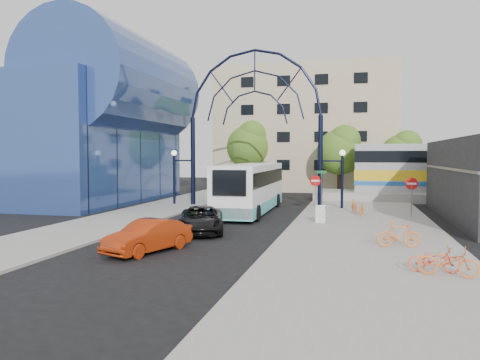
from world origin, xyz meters
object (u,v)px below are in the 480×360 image
(red_sedan, at_px, (148,236))
(green_truck, at_px, (249,182))
(stop_sign, at_px, (315,184))
(bike_near_a, at_px, (362,208))
(city_bus, at_px, (251,187))
(bike_far_b, at_px, (399,234))
(tree_north_c, at_px, (403,153))
(tree_north_a, at_px, (341,149))
(bike_far_a, at_px, (448,261))
(street_name_sign, at_px, (322,182))
(bike_far_c, at_px, (434,259))
(do_not_enter_sign, at_px, (412,188))
(bike_near_b, at_px, (354,206))
(tree_north_b, at_px, (250,144))
(gateway_arch, at_px, (255,96))
(sandwich_board, at_px, (320,212))
(black_suv, at_px, (201,220))

(red_sedan, bearing_deg, green_truck, 112.58)
(stop_sign, relative_size, bike_near_a, 1.49)
(city_bus, xyz_separation_m, bike_far_b, (8.93, -11.41, -1.11))
(green_truck, distance_m, red_sedan, 23.96)
(stop_sign, xyz_separation_m, tree_north_c, (7.32, 15.93, 2.28))
(tree_north_a, bearing_deg, tree_north_c, 18.44)
(bike_far_a, bearing_deg, tree_north_a, 20.06)
(street_name_sign, relative_size, bike_far_c, 1.67)
(do_not_enter_sign, distance_m, bike_near_b, 4.06)
(tree_north_b, xyz_separation_m, green_truck, (1.97, -9.51, -3.72))
(gateway_arch, relative_size, city_bus, 1.10)
(red_sedan, distance_m, bike_near_a, 16.17)
(city_bus, distance_m, bike_near_b, 7.21)
(street_name_sign, xyz_separation_m, sandwich_board, (0.40, -6.62, -1.39))
(city_bus, bearing_deg, bike_far_b, -52.78)
(bike_far_a, bearing_deg, stop_sign, 30.33)
(tree_north_c, height_order, black_suv, tree_north_c)
(do_not_enter_sign, height_order, city_bus, city_bus)
(street_name_sign, bearing_deg, tree_north_a, 86.04)
(do_not_enter_sign, height_order, sandwich_board, do_not_enter_sign)
(tree_north_b, xyz_separation_m, black_suv, (3.66, -28.21, -4.59))
(tree_north_a, height_order, bike_near_a, tree_north_a)
(sandwich_board, bearing_deg, bike_far_b, -60.16)
(street_name_sign, height_order, tree_north_b, tree_north_b)
(city_bus, relative_size, bike_far_b, 6.90)
(gateway_arch, height_order, tree_north_c, gateway_arch)
(gateway_arch, xyz_separation_m, green_truck, (-1.90, 6.42, -7.01))
(tree_north_a, distance_m, bike_far_b, 26.93)
(gateway_arch, height_order, bike_far_c, gateway_arch)
(tree_north_a, bearing_deg, bike_far_b, -83.09)
(bike_near_a, bearing_deg, gateway_arch, 159.89)
(sandwich_board, distance_m, bike_far_b, 7.49)
(city_bus, bearing_deg, red_sedan, -95.45)
(tree_north_c, bearing_deg, tree_north_a, -161.56)
(bike_near_b, height_order, bike_far_a, bike_far_a)
(do_not_enter_sign, relative_size, tree_north_a, 0.35)
(tree_north_c, distance_m, red_sedan, 34.16)
(red_sedan, bearing_deg, bike_far_a, 11.39)
(bike_near_b, xyz_separation_m, bike_far_a, (2.94, -16.64, 0.02))
(green_truck, bearing_deg, street_name_sign, -52.35)
(green_truck, bearing_deg, sandwich_board, -67.16)
(street_name_sign, distance_m, tree_north_a, 13.59)
(green_truck, xyz_separation_m, red_sedan, (1.14, -23.92, -0.87))
(bike_far_a, relative_size, bike_far_b, 1.02)
(red_sedan, bearing_deg, bike_near_b, 81.00)
(stop_sign, height_order, bike_near_a, stop_sign)
(tree_north_b, xyz_separation_m, city_bus, (4.28, -19.04, -3.50))
(black_suv, xyz_separation_m, bike_far_a, (10.65, -6.88, -0.08))
(sandwich_board, distance_m, city_bus, 7.23)
(do_not_enter_sign, xyz_separation_m, red_sedan, (-11.76, -13.50, -1.31))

